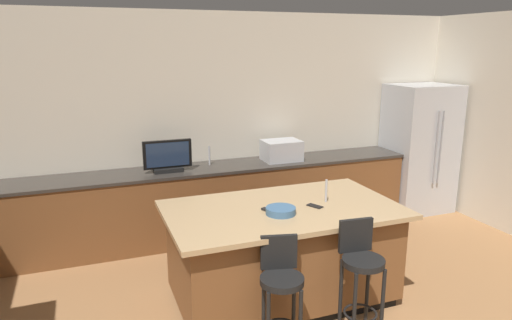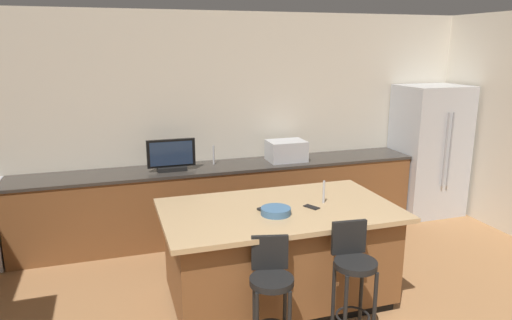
# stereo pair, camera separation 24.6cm
# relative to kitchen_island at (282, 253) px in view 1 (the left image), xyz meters

# --- Properties ---
(wall_back) EXTENTS (7.35, 0.12, 2.79)m
(wall_back) POSITION_rel_kitchen_island_xyz_m (-0.02, 2.09, 0.92)
(wall_back) COLOR beige
(wall_back) RESTS_ON ground_plane
(counter_back) EXTENTS (5.06, 0.62, 0.92)m
(counter_back) POSITION_rel_kitchen_island_xyz_m (-0.10, 1.71, -0.02)
(counter_back) COLOR brown
(counter_back) RESTS_ON ground_plane
(kitchen_island) EXTENTS (2.15, 1.24, 0.93)m
(kitchen_island) POSITION_rel_kitchen_island_xyz_m (0.00, 0.00, 0.00)
(kitchen_island) COLOR black
(kitchen_island) RESTS_ON ground_plane
(refrigerator) EXTENTS (0.90, 0.76, 1.84)m
(refrigerator) POSITION_rel_kitchen_island_xyz_m (2.89, 1.65, 0.44)
(refrigerator) COLOR #B7BABF
(refrigerator) RESTS_ON ground_plane
(microwave) EXTENTS (0.48, 0.36, 0.26)m
(microwave) POSITION_rel_kitchen_island_xyz_m (0.74, 1.71, 0.58)
(microwave) COLOR #B7BABF
(microwave) RESTS_ON counter_back
(tv_monitor) EXTENTS (0.57, 0.16, 0.38)m
(tv_monitor) POSITION_rel_kitchen_island_xyz_m (-0.75, 1.66, 0.62)
(tv_monitor) COLOR black
(tv_monitor) RESTS_ON counter_back
(sink_faucet_back) EXTENTS (0.02, 0.02, 0.24)m
(sink_faucet_back) POSITION_rel_kitchen_island_xyz_m (-0.20, 1.81, 0.56)
(sink_faucet_back) COLOR #B2B2B7
(sink_faucet_back) RESTS_ON counter_back
(sink_faucet_island) EXTENTS (0.02, 0.02, 0.22)m
(sink_faucet_island) POSITION_rel_kitchen_island_xyz_m (0.45, 0.00, 0.57)
(sink_faucet_island) COLOR #B2B2B7
(sink_faucet_island) RESTS_ON kitchen_island
(bar_stool_left) EXTENTS (0.35, 0.37, 0.95)m
(bar_stool_left) POSITION_rel_kitchen_island_xyz_m (-0.34, -0.74, 0.09)
(bar_stool_left) COLOR black
(bar_stool_left) RESTS_ON ground_plane
(bar_stool_right) EXTENTS (0.34, 0.35, 1.02)m
(bar_stool_right) POSITION_rel_kitchen_island_xyz_m (0.34, -0.80, 0.14)
(bar_stool_right) COLOR black
(bar_stool_right) RESTS_ON ground_plane
(fruit_bowl) EXTENTS (0.27, 0.27, 0.06)m
(fruit_bowl) POSITION_rel_kitchen_island_xyz_m (-0.09, -0.15, 0.49)
(fruit_bowl) COLOR #3F668C
(fruit_bowl) RESTS_ON kitchen_island
(cell_phone) EXTENTS (0.13, 0.17, 0.01)m
(cell_phone) POSITION_rel_kitchen_island_xyz_m (0.29, -0.08, 0.46)
(cell_phone) COLOR black
(cell_phone) RESTS_ON kitchen_island
(tv_remote) EXTENTS (0.10, 0.17, 0.02)m
(tv_remote) POSITION_rel_kitchen_island_xyz_m (-0.16, -0.06, 0.47)
(tv_remote) COLOR black
(tv_remote) RESTS_ON kitchen_island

